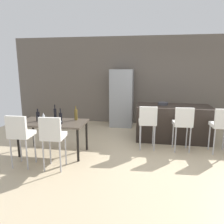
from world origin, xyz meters
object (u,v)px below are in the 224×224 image
wine_bottle_right (61,118)px  wine_bottle_far (38,116)px  wine_glass_near (43,115)px  fruit_bowl (163,104)px  wine_bottle_middle (76,114)px  refrigerator (122,98)px  bar_chair_right (222,124)px  dining_table (53,125)px  potted_plant (214,119)px  kitchen_island (173,123)px  dining_chair_far (53,135)px  wine_glass_end (60,120)px  bar_chair_middle (183,122)px  wine_bottle_left (55,114)px  bar_chair_left (148,121)px  dining_chair_near (20,133)px

wine_bottle_right → wine_bottle_far: 0.61m
wine_glass_near → fruit_bowl: size_ratio=0.66×
wine_bottle_middle → refrigerator: (0.76, 2.37, 0.05)m
bar_chair_right → dining_table: (-3.68, -0.60, -0.03)m
potted_plant → kitchen_island: bearing=-139.0°
wine_bottle_right → refrigerator: size_ratio=0.18×
bar_chair_right → dining_chair_far: size_ratio=1.00×
dining_chair_far → refrigerator: bearing=75.3°
kitchen_island → refrigerator: bearing=142.2°
dining_chair_far → wine_glass_end: size_ratio=6.03×
potted_plant → dining_table: bearing=-147.5°
bar_chair_right → wine_bottle_middle: 3.25m
wine_bottle_far → fruit_bowl: (2.80, 1.54, 0.11)m
bar_chair_middle → wine_bottle_right: wine_bottle_right is taller
dining_chair_far → wine_bottle_left: bearing=110.6°
bar_chair_right → fruit_bowl: (-1.22, 0.94, 0.26)m
dining_chair_far → refrigerator: size_ratio=0.57×
potted_plant → wine_bottle_middle: bearing=-147.0°
bar_chair_middle → refrigerator: size_ratio=0.57×
dining_chair_far → bar_chair_middle: bearing=27.9°
kitchen_island → wine_bottle_left: (-2.74, -1.28, 0.42)m
wine_glass_near → wine_glass_end: (0.56, -0.40, 0.00)m
bar_chair_left → refrigerator: refrigerator is taller
bar_chair_left → wine_bottle_left: 2.13m
dining_table → fruit_bowl: bearing=32.0°
dining_chair_far → wine_bottle_far: bearing=132.4°
wine_bottle_far → refrigerator: refrigerator is taller
bar_chair_middle → wine_glass_near: (-3.12, -0.50, 0.17)m
dining_table → wine_bottle_far: bearing=-179.3°
wine_glass_end → bar_chair_middle: bearing=19.2°
kitchen_island → wine_bottle_far: (-3.08, -1.44, 0.39)m
kitchen_island → fruit_bowl: (-0.28, 0.11, 0.50)m
dining_chair_far → wine_glass_end: 0.48m
fruit_bowl → wine_bottle_middle: bearing=-147.2°
dining_table → refrigerator: (1.21, 2.62, 0.25)m
kitchen_island → fruit_bowl: fruit_bowl is taller
bar_chair_right → wine_bottle_middle: (-3.23, -0.35, 0.17)m
bar_chair_middle → dining_chair_far: bearing=-152.1°
wine_bottle_far → wine_bottle_middle: bearing=17.3°
kitchen_island → fruit_bowl: bearing=159.3°
dining_chair_far → refrigerator: (0.88, 3.36, 0.22)m
bar_chair_middle → wine_glass_end: bar_chair_middle is taller
wine_glass_end → fruit_bowl: 2.84m
bar_chair_right → dining_chair_far: same height
bar_chair_middle → dining_chair_near: 3.45m
bar_chair_right → dining_table: 3.73m
dining_chair_near → refrigerator: refrigerator is taller
dining_chair_far → fruit_bowl: dining_chair_far is taller
kitchen_island → wine_bottle_middle: (-2.29, -1.19, 0.41)m
bar_chair_middle → bar_chair_right: same height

